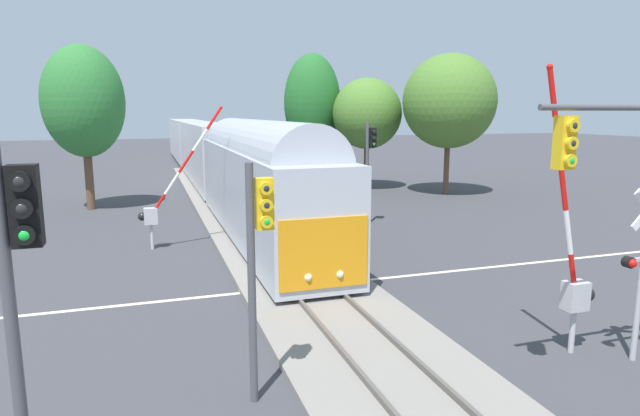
# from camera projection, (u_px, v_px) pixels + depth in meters

# --- Properties ---
(ground_plane) EXTENTS (220.00, 220.00, 0.00)m
(ground_plane) POSITION_uv_depth(u_px,v_px,m) (304.00, 287.00, 18.05)
(ground_plane) COLOR #3D3D42
(road_centre_stripe) EXTENTS (44.00, 0.20, 0.01)m
(road_centre_stripe) POSITION_uv_depth(u_px,v_px,m) (304.00, 286.00, 18.05)
(road_centre_stripe) COLOR beige
(road_centre_stripe) RESTS_ON ground
(railway_track) EXTENTS (4.40, 80.00, 0.32)m
(railway_track) POSITION_uv_depth(u_px,v_px,m) (304.00, 284.00, 18.03)
(railway_track) COLOR gray
(railway_track) RESTS_ON ground
(commuter_train) EXTENTS (3.04, 63.37, 5.16)m
(commuter_train) POSITION_uv_depth(u_px,v_px,m) (208.00, 151.00, 43.32)
(commuter_train) COLOR #B2B7C1
(commuter_train) RESTS_ON railway_track
(crossing_gate_near) EXTENTS (1.84, 0.40, 6.83)m
(crossing_gate_near) POSITION_uv_depth(u_px,v_px,m) (574.00, 269.00, 12.70)
(crossing_gate_near) COLOR #B7B7BC
(crossing_gate_near) RESTS_ON ground
(crossing_gate_far) EXTENTS (3.72, 0.40, 6.07)m
(crossing_gate_far) POSITION_uv_depth(u_px,v_px,m) (159.00, 203.00, 22.75)
(crossing_gate_far) COLOR #B7B7BC
(crossing_gate_far) RESTS_ON ground
(traffic_signal_median) EXTENTS (0.53, 0.38, 4.87)m
(traffic_signal_median) POSITION_uv_depth(u_px,v_px,m) (258.00, 245.00, 10.34)
(traffic_signal_median) COLOR #4C4C51
(traffic_signal_median) RESTS_ON ground
(traffic_signal_near_left) EXTENTS (0.53, 0.38, 5.48)m
(traffic_signal_near_left) POSITION_uv_depth(u_px,v_px,m) (20.00, 288.00, 6.55)
(traffic_signal_near_left) COLOR #4C4C51
(traffic_signal_near_left) RESTS_ON ground
(traffic_signal_far_side) EXTENTS (0.53, 0.38, 5.34)m
(traffic_signal_far_side) POSITION_uv_depth(u_px,v_px,m) (370.00, 157.00, 27.21)
(traffic_signal_far_side) COLOR #4C4C51
(traffic_signal_far_side) RESTS_ON ground
(elm_centre_background) EXTENTS (4.42, 4.42, 10.33)m
(elm_centre_background) POSITION_uv_depth(u_px,v_px,m) (312.00, 103.00, 41.83)
(elm_centre_background) COLOR #4C3828
(elm_centre_background) RESTS_ON ground
(oak_far_right) EXTENTS (5.21, 5.21, 8.36)m
(oak_far_right) POSITION_uv_depth(u_px,v_px,m) (367.00, 114.00, 40.18)
(oak_far_right) COLOR #4C3828
(oak_far_right) RESTS_ON ground
(maple_right_background) EXTENTS (6.48, 6.48, 9.84)m
(maple_right_background) POSITION_uv_depth(u_px,v_px,m) (449.00, 101.00, 37.32)
(maple_right_background) COLOR brown
(maple_right_background) RESTS_ON ground
(oak_behind_train) EXTENTS (4.67, 4.67, 9.70)m
(oak_behind_train) POSITION_uv_depth(u_px,v_px,m) (83.00, 102.00, 31.35)
(oak_behind_train) COLOR brown
(oak_behind_train) RESTS_ON ground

